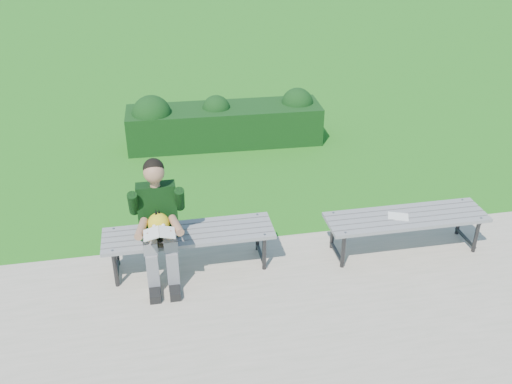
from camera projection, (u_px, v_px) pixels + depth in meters
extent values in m
plane|color=#1A7116|center=(238.00, 242.00, 6.69)|extent=(80.00, 80.00, 0.00)
cube|color=beige|center=(269.00, 346.00, 5.18)|extent=(30.00, 3.50, 0.02)
cube|color=#143D16|center=(225.00, 125.00, 9.08)|extent=(3.07, 0.86, 0.60)
sphere|color=#143D16|center=(152.00, 115.00, 8.73)|extent=(0.63, 0.63, 0.61)
sphere|color=#143D16|center=(216.00, 109.00, 8.95)|extent=(0.46, 0.46, 0.44)
sphere|color=#143D16|center=(297.00, 104.00, 9.16)|extent=(0.53, 0.53, 0.52)
cube|color=slate|center=(190.00, 244.00, 5.85)|extent=(1.80, 0.08, 0.04)
cube|color=slate|center=(189.00, 239.00, 5.93)|extent=(1.80, 0.08, 0.04)
cube|color=slate|center=(189.00, 233.00, 6.02)|extent=(1.80, 0.08, 0.04)
cube|color=slate|center=(188.00, 228.00, 6.11)|extent=(1.80, 0.08, 0.04)
cube|color=slate|center=(187.00, 223.00, 6.20)|extent=(1.80, 0.09, 0.04)
cylinder|color=#2D2D30|center=(115.00, 270.00, 5.84)|extent=(0.04, 0.04, 0.41)
cylinder|color=#2D2D30|center=(116.00, 249.00, 6.17)|extent=(0.04, 0.04, 0.41)
cylinder|color=#2D2D30|center=(114.00, 245.00, 5.92)|extent=(0.04, 0.42, 0.04)
cylinder|color=#2D2D30|center=(117.00, 270.00, 6.07)|extent=(0.04, 0.42, 0.04)
cylinder|color=gray|center=(112.00, 250.00, 5.71)|extent=(0.02, 0.02, 0.01)
cylinder|color=gray|center=(114.00, 229.00, 6.06)|extent=(0.02, 0.02, 0.01)
cylinder|color=#2D2D30|center=(264.00, 253.00, 6.10)|extent=(0.04, 0.04, 0.41)
cylinder|color=#2D2D30|center=(258.00, 234.00, 6.42)|extent=(0.04, 0.04, 0.41)
cylinder|color=#2D2D30|center=(261.00, 229.00, 6.17)|extent=(0.04, 0.42, 0.04)
cylinder|color=#2D2D30|center=(261.00, 254.00, 6.33)|extent=(0.04, 0.42, 0.04)
cylinder|color=gray|center=(265.00, 235.00, 5.96)|extent=(0.02, 0.02, 0.01)
cylinder|color=gray|center=(257.00, 214.00, 6.32)|extent=(0.02, 0.02, 0.01)
cube|color=slate|center=(414.00, 227.00, 6.13)|extent=(1.80, 0.08, 0.04)
cube|color=slate|center=(410.00, 222.00, 6.22)|extent=(1.80, 0.08, 0.04)
cube|color=slate|center=(406.00, 217.00, 6.31)|extent=(1.80, 0.08, 0.04)
cube|color=slate|center=(403.00, 213.00, 6.40)|extent=(1.80, 0.08, 0.04)
cube|color=slate|center=(399.00, 208.00, 6.49)|extent=(1.80, 0.08, 0.04)
cylinder|color=#2D2D30|center=(343.00, 251.00, 6.13)|extent=(0.04, 0.04, 0.41)
cylinder|color=#2D2D30|center=(332.00, 232.00, 6.46)|extent=(0.04, 0.04, 0.41)
cylinder|color=#2D2D30|center=(339.00, 228.00, 6.21)|extent=(0.04, 0.42, 0.04)
cylinder|color=#2D2D30|center=(337.00, 252.00, 6.36)|extent=(0.04, 0.42, 0.04)
cylinder|color=gray|center=(345.00, 233.00, 5.99)|extent=(0.02, 0.02, 0.01)
cylinder|color=gray|center=(333.00, 213.00, 6.35)|extent=(0.02, 0.02, 0.01)
cylinder|color=#2D2D30|center=(476.00, 236.00, 6.39)|extent=(0.04, 0.04, 0.41)
cylinder|color=#2D2D30|center=(459.00, 219.00, 6.71)|extent=(0.04, 0.04, 0.41)
cylinder|color=#2D2D30|center=(470.00, 214.00, 6.46)|extent=(0.04, 0.42, 0.04)
cylinder|color=#2D2D30|center=(465.00, 238.00, 6.62)|extent=(0.04, 0.42, 0.04)
cylinder|color=gray|center=(481.00, 218.00, 6.25)|extent=(0.02, 0.02, 0.01)
cylinder|color=gray|center=(462.00, 200.00, 6.61)|extent=(0.02, 0.02, 0.01)
cube|color=gray|center=(150.00, 239.00, 5.78)|extent=(0.14, 0.42, 0.13)
cube|color=gray|center=(170.00, 237.00, 5.81)|extent=(0.14, 0.42, 0.13)
cube|color=gray|center=(153.00, 272.00, 5.76)|extent=(0.12, 0.13, 0.45)
cube|color=gray|center=(173.00, 270.00, 5.80)|extent=(0.12, 0.13, 0.45)
cube|color=black|center=(155.00, 293.00, 5.76)|extent=(0.11, 0.26, 0.09)
cube|color=black|center=(175.00, 290.00, 5.80)|extent=(0.11, 0.26, 0.09)
cube|color=black|center=(157.00, 210.00, 5.86)|extent=(0.40, 0.30, 0.59)
cylinder|color=#A57157|center=(155.00, 183.00, 5.69)|extent=(0.10, 0.10, 0.08)
sphere|color=#A57157|center=(154.00, 173.00, 5.61)|extent=(0.21, 0.21, 0.21)
sphere|color=black|center=(153.00, 169.00, 5.63)|extent=(0.21, 0.21, 0.21)
cylinder|color=black|center=(133.00, 203.00, 5.66)|extent=(0.10, 0.21, 0.30)
cylinder|color=black|center=(180.00, 199.00, 5.74)|extent=(0.10, 0.21, 0.30)
cylinder|color=#A57157|center=(141.00, 229.00, 5.57)|extent=(0.14, 0.31, 0.08)
cylinder|color=#A57157|center=(176.00, 225.00, 5.62)|extent=(0.14, 0.31, 0.08)
sphere|color=#A57157|center=(149.00, 237.00, 5.44)|extent=(0.09, 0.09, 0.09)
sphere|color=#A57157|center=(170.00, 235.00, 5.47)|extent=(0.09, 0.09, 0.09)
sphere|color=#F0B708|center=(159.00, 223.00, 5.69)|extent=(0.22, 0.22, 0.22)
cone|color=#FF9205|center=(159.00, 230.00, 5.59)|extent=(0.06, 0.06, 0.06)
cone|color=black|center=(156.00, 212.00, 5.63)|extent=(0.03, 0.04, 0.07)
cone|color=black|center=(159.00, 212.00, 5.65)|extent=(0.03, 0.03, 0.06)
sphere|color=white|center=(154.00, 226.00, 5.58)|extent=(0.04, 0.04, 0.04)
sphere|color=white|center=(163.00, 226.00, 5.60)|extent=(0.04, 0.04, 0.04)
cube|color=white|center=(151.00, 234.00, 5.41)|extent=(0.15, 0.20, 0.05)
cube|color=white|center=(167.00, 232.00, 5.43)|extent=(0.15, 0.20, 0.05)
cube|color=white|center=(398.00, 216.00, 6.29)|extent=(0.26, 0.23, 0.01)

